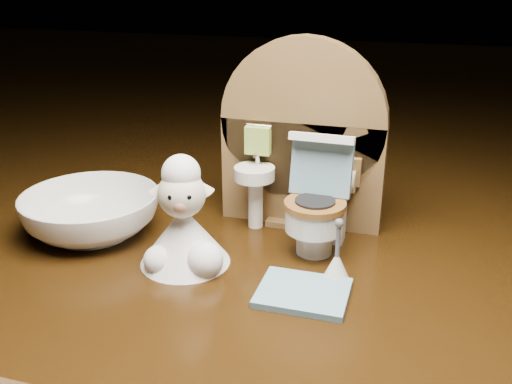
# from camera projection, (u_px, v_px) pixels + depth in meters

# --- Properties ---
(backdrop_panel) EXTENTS (0.13, 0.05, 0.15)m
(backdrop_panel) POSITION_uv_depth(u_px,v_px,m) (301.00, 146.00, 0.45)
(backdrop_panel) COLOR brown
(backdrop_panel) RESTS_ON ground
(toy_toilet) EXTENTS (0.05, 0.06, 0.09)m
(toy_toilet) POSITION_uv_depth(u_px,v_px,m) (318.00, 208.00, 0.42)
(toy_toilet) COLOR white
(toy_toilet) RESTS_ON ground
(bath_mat) EXTENTS (0.06, 0.05, 0.00)m
(bath_mat) POSITION_uv_depth(u_px,v_px,m) (303.00, 293.00, 0.37)
(bath_mat) COLOR #6B97AE
(bath_mat) RESTS_ON ground
(toilet_brush) EXTENTS (0.02, 0.02, 0.05)m
(toilet_brush) POSITION_uv_depth(u_px,v_px,m) (337.00, 264.00, 0.38)
(toilet_brush) COLOR white
(toilet_brush) RESTS_ON ground
(plush_lamb) EXTENTS (0.06, 0.06, 0.08)m
(plush_lamb) POSITION_uv_depth(u_px,v_px,m) (184.00, 227.00, 0.40)
(plush_lamb) COLOR white
(plush_lamb) RESTS_ON ground
(ceramic_bowl) EXTENTS (0.13, 0.13, 0.03)m
(ceramic_bowl) POSITION_uv_depth(u_px,v_px,m) (91.00, 214.00, 0.45)
(ceramic_bowl) COLOR white
(ceramic_bowl) RESTS_ON ground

